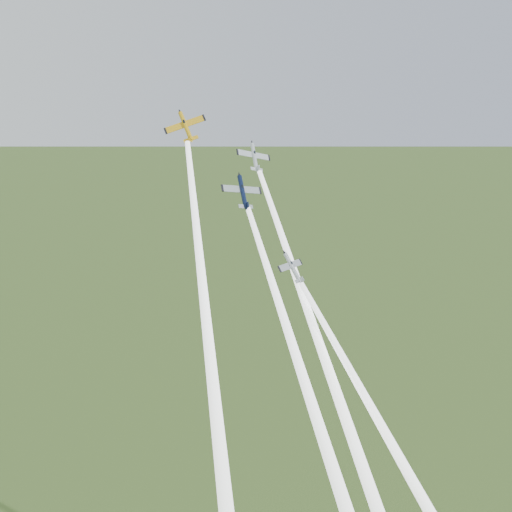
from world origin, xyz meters
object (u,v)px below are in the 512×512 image
plane_navy (243,192)px  plane_silver_right (254,157)px  plane_yellow (186,126)px  plane_silver_low (292,268)px

plane_navy → plane_silver_right: bearing=49.0°
plane_yellow → plane_navy: size_ratio=0.94×
plane_silver_right → plane_silver_low: 24.36m
plane_yellow → plane_silver_right: 16.05m
plane_navy → plane_silver_right: (8.09, 7.25, 4.80)m
plane_yellow → plane_silver_low: plane_yellow is taller
plane_navy → plane_silver_low: bearing=-56.4°
plane_silver_right → plane_silver_low: size_ratio=1.04×
plane_navy → plane_silver_right: size_ratio=1.07×
plane_navy → plane_silver_low: plane_navy is taller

